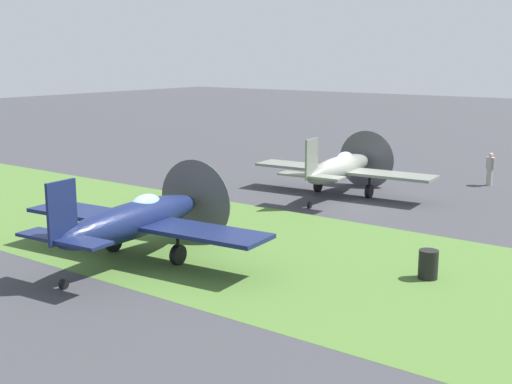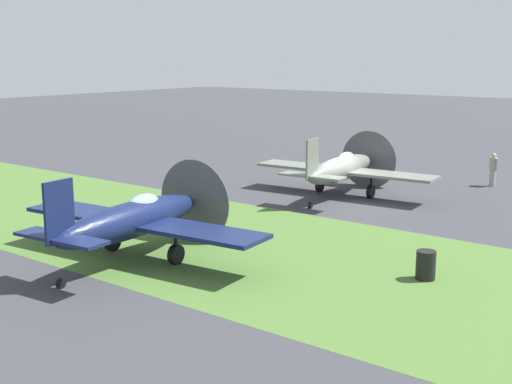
{
  "view_description": "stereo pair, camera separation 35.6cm",
  "coord_description": "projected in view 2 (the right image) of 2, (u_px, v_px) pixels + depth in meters",
  "views": [
    {
      "loc": [
        14.88,
        -27.3,
        6.76
      ],
      "look_at": [
        -0.93,
        -6.07,
        1.29
      ],
      "focal_mm": 46.95,
      "sensor_mm": 36.0,
      "label": 1
    },
    {
      "loc": [
        15.16,
        -27.08,
        6.76
      ],
      "look_at": [
        -0.93,
        -6.07,
        1.29
      ],
      "focal_mm": 46.95,
      "sensor_mm": 36.0,
      "label": 2
    }
  ],
  "objects": [
    {
      "name": "airplane_lead",
      "position": [
        342.0,
        168.0,
        32.15
      ],
      "size": [
        9.15,
        7.24,
        3.25
      ],
      "rotation": [
        0.0,
        0.0,
        0.08
      ],
      "color": "slate",
      "rests_on": "ground"
    },
    {
      "name": "fuel_drum",
      "position": [
        426.0,
        265.0,
        20.37
      ],
      "size": [
        0.6,
        0.6,
        0.9
      ],
      "primitive_type": "cylinder",
      "color": "black",
      "rests_on": "ground"
    },
    {
      "name": "ground_crew_chief",
      "position": [
        493.0,
        169.0,
        34.69
      ],
      "size": [
        0.54,
        0.41,
        1.73
      ],
      "rotation": [
        0.0,
        0.0,
        5.67
      ],
      "color": "#9E998E",
      "rests_on": "ground"
    },
    {
      "name": "ground_plane",
      "position": [
        350.0,
        200.0,
        31.45
      ],
      "size": [
        160.0,
        160.0,
        0.0
      ],
      "primitive_type": "plane",
      "color": "#38383D"
    },
    {
      "name": "airplane_wingman",
      "position": [
        135.0,
        219.0,
        22.1
      ],
      "size": [
        9.48,
        7.51,
        3.37
      ],
      "rotation": [
        0.0,
        0.0,
        0.09
      ],
      "color": "#141E47",
      "rests_on": "ground"
    },
    {
      "name": "grass_verge",
      "position": [
        226.0,
        243.0,
        24.39
      ],
      "size": [
        120.0,
        11.0,
        0.01
      ],
      "primitive_type": "cube",
      "color": "#476B2D",
      "rests_on": "ground"
    }
  ]
}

